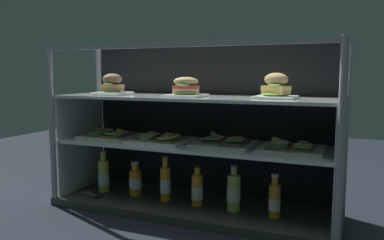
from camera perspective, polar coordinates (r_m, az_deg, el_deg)
The scene contains 21 objects.
ground_plane at distance 2.25m, azimuth 0.00°, elevation -13.11°, with size 6.00×6.00×0.02m, color black.
case_base_deck at distance 2.24m, azimuth 0.00°, elevation -12.33°, with size 1.56×0.48×0.04m, color #30362F.
case_frame at distance 2.26m, azimuth 1.43°, elevation 0.26°, with size 1.56×0.48×0.91m.
riser_lower_tier at distance 2.19m, azimuth 0.00°, elevation -7.85°, with size 1.49×0.41×0.32m.
shelf_lower_glass at distance 2.15m, azimuth 0.00°, elevation -3.57°, with size 1.51×0.43×0.02m, color silver.
riser_upper_tier at distance 2.13m, azimuth 0.00°, elevation -0.21°, with size 1.49×0.41×0.24m.
shelf_upper_glass at distance 2.12m, azimuth 0.00°, elevation 3.20°, with size 1.51×0.43×0.02m, color silver.
plated_roll_sandwich_mid_right at distance 2.29m, azimuth -11.34°, elevation 4.72°, with size 0.17×0.17×0.12m.
plated_roll_sandwich_right_of_center at distance 2.07m, azimuth -0.89°, elevation 4.43°, with size 0.19×0.19×0.10m.
plated_roll_sandwich_center at distance 1.98m, azimuth 11.93°, elevation 4.41°, with size 0.20×0.20×0.12m.
open_sandwich_tray_mid_left at distance 2.39m, azimuth -11.63°, elevation -2.04°, with size 0.31×0.29×0.06m.
open_sandwich_tray_near_right_corner at distance 2.19m, azimuth -4.54°, elevation -2.69°, with size 0.31×0.28×0.06m.
open_sandwich_tray_left_of_center at distance 2.10m, azimuth 4.70°, elevation -3.11°, with size 0.31×0.28×0.06m.
open_sandwich_tray_far_left at distance 2.01m, azimuth 13.91°, elevation -3.75°, with size 0.31×0.28×0.06m.
juice_bottle_front_middle at distance 2.48m, azimuth -12.55°, elevation -7.80°, with size 0.07×0.07×0.24m.
juice_bottle_front_fourth at distance 2.37m, azimuth -8.13°, elevation -8.72°, with size 0.07×0.07×0.20m.
juice_bottle_front_second at distance 2.25m, azimuth -3.84°, elevation -9.05°, with size 0.06×0.06×0.25m.
juice_bottle_back_left at distance 2.17m, azimuth 0.76°, elevation -9.94°, with size 0.06×0.06×0.22m.
juice_bottle_tucked_behind at distance 2.10m, azimuth 5.99°, elevation -10.26°, with size 0.07×0.07×0.24m.
juice_bottle_front_right_end at distance 2.04m, azimuth 11.75°, elevation -11.19°, with size 0.06×0.06×0.22m.
kitchen_scissors at distance 2.41m, azimuth -13.56°, elevation -10.50°, with size 0.18×0.12×0.01m.
Camera 1 is at (0.84, -1.94, 0.75)m, focal length 37.18 mm.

